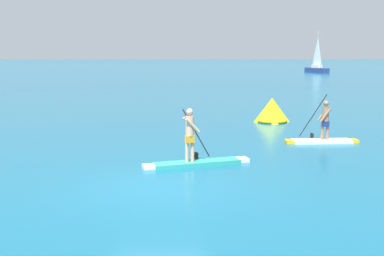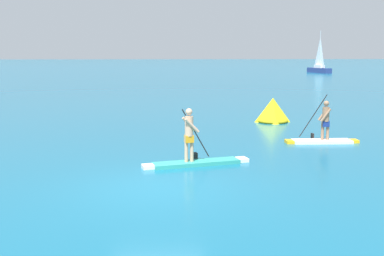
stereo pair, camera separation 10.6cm
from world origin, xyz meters
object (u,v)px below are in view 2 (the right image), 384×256
at_px(paddleboarder_far_right, 322,134).
at_px(race_marker_buoy, 273,111).
at_px(paddleboarder_mid_center, 195,154).
at_px(sailboat_right_horizon, 319,67).

bearing_deg(paddleboarder_far_right, race_marker_buoy, -82.57).
bearing_deg(paddleboarder_far_right, paddleboarder_mid_center, 33.51).
bearing_deg(sailboat_right_horizon, race_marker_buoy, -36.98).
distance_m(paddleboarder_mid_center, race_marker_buoy, 9.99).
xyz_separation_m(paddleboarder_mid_center, race_marker_buoy, (4.64, 8.84, 0.19)).
height_order(paddleboarder_mid_center, sailboat_right_horizon, sailboat_right_horizon).
height_order(race_marker_buoy, sailboat_right_horizon, sailboat_right_horizon).
distance_m(paddleboarder_far_right, sailboat_right_horizon, 64.19).
height_order(paddleboarder_mid_center, paddleboarder_far_right, paddleboarder_far_right).
bearing_deg(race_marker_buoy, paddleboarder_far_right, -83.93).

